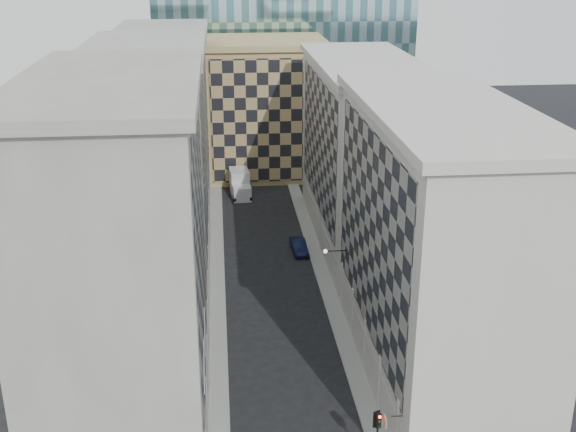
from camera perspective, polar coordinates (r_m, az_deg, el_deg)
sidewalk_west at (r=69.62m, az=-5.61°, el=-5.75°), size 1.50×100.00×0.15m
sidewalk_east at (r=70.30m, az=3.02°, el=-5.40°), size 1.50×100.00×0.15m
bldg_left_a at (r=47.85m, az=-12.73°, el=-3.46°), size 10.80×22.80×23.70m
bldg_left_b at (r=68.56m, az=-10.67°, el=3.68°), size 10.80×22.80×22.70m
bldg_left_c at (r=89.89m, az=-9.56°, el=7.47°), size 10.80×22.80×21.70m
bldg_right_a at (r=53.94m, az=11.50°, el=-2.26°), size 10.80×26.80×20.70m
bldg_right_b at (r=78.84m, az=5.94°, el=5.05°), size 10.80×28.80×19.70m
tan_block at (r=102.77m, az=-1.82°, el=8.61°), size 16.80×14.80×18.80m
flagpoles_left at (r=44.76m, az=-6.63°, el=-10.36°), size 0.10×6.33×2.33m
bracket_lamp at (r=62.23m, az=3.13°, el=-2.80°), size 1.98×0.36×0.36m
traffic_light at (r=46.61m, az=7.09°, el=-16.29°), size 0.51×0.50×4.07m
box_truck at (r=94.74m, az=-3.81°, el=2.48°), size 2.82×6.02×3.22m
dark_car at (r=77.15m, az=0.86°, el=-2.40°), size 1.73×4.31×1.39m
shop_sign at (r=45.94m, az=7.79°, el=-15.76°), size 1.10×0.63×0.70m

